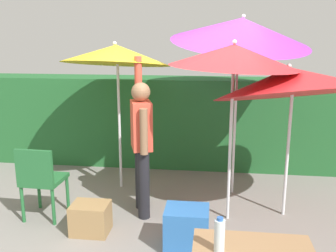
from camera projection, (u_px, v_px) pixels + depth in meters
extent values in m
plane|color=gray|center=(165.00, 225.00, 4.32)|extent=(24.00, 24.00, 0.00)
cube|color=#23602D|center=(182.00, 122.00, 6.25)|extent=(8.00, 0.70, 1.45)
cylinder|color=silver|center=(120.00, 128.00, 5.23)|extent=(0.04, 0.04, 1.74)
cone|color=yellow|center=(116.00, 54.00, 5.00)|extent=(1.47, 1.48, 0.47)
sphere|color=silver|center=(115.00, 43.00, 4.97)|extent=(0.05, 0.05, 0.05)
cylinder|color=silver|center=(230.00, 146.00, 4.28)|extent=(0.04, 0.04, 1.78)
cone|color=red|center=(234.00, 56.00, 4.05)|extent=(1.42, 1.41, 0.32)
sphere|color=silver|center=(235.00, 42.00, 4.02)|extent=(0.05, 0.05, 0.05)
cylinder|color=silver|center=(235.00, 121.00, 5.00)|extent=(0.04, 0.04, 2.03)
cone|color=purple|center=(241.00, 30.00, 4.73)|extent=(1.81, 1.80, 0.74)
sphere|color=silver|center=(244.00, 16.00, 4.70)|extent=(0.05, 0.05, 0.05)
cylinder|color=silver|center=(287.00, 156.00, 4.42)|extent=(0.04, 0.04, 1.47)
cone|color=red|center=(291.00, 81.00, 4.20)|extent=(1.80, 1.78, 0.81)
sphere|color=silver|center=(289.00, 66.00, 4.15)|extent=(0.05, 0.05, 0.05)
cylinder|color=black|center=(141.00, 177.00, 4.68)|extent=(0.14, 0.14, 0.82)
cylinder|color=black|center=(144.00, 185.00, 4.42)|extent=(0.14, 0.14, 0.82)
cube|color=#E04C38|center=(141.00, 125.00, 4.39)|extent=(0.32, 0.41, 0.56)
sphere|color=#8C6647|center=(141.00, 92.00, 4.30)|extent=(0.22, 0.22, 0.22)
cylinder|color=#E04C38|center=(138.00, 80.00, 4.49)|extent=(0.11, 0.11, 0.56)
cylinder|color=#8C6647|center=(144.00, 132.00, 4.17)|extent=(0.11, 0.11, 0.52)
cylinder|color=#236633|center=(68.00, 193.00, 4.65)|extent=(0.04, 0.04, 0.44)
cylinder|color=#236633|center=(39.00, 191.00, 4.71)|extent=(0.04, 0.04, 0.44)
cylinder|color=#236633|center=(53.00, 207.00, 4.29)|extent=(0.04, 0.04, 0.44)
cylinder|color=#236633|center=(23.00, 204.00, 4.35)|extent=(0.04, 0.04, 0.44)
cube|color=#236633|center=(44.00, 179.00, 4.44)|extent=(0.46, 0.46, 0.05)
cube|color=#236633|center=(34.00, 167.00, 4.20)|extent=(0.44, 0.06, 0.40)
cube|color=#2D6BB7|center=(187.00, 228.00, 3.82)|extent=(0.44, 0.36, 0.43)
cube|color=#9E7A4C|center=(91.00, 218.00, 4.13)|extent=(0.40, 0.32, 0.34)
cylinder|color=silver|center=(219.00, 236.00, 2.43)|extent=(0.07, 0.07, 0.22)
cylinder|color=#2D60B7|center=(220.00, 219.00, 2.40)|extent=(0.04, 0.04, 0.02)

